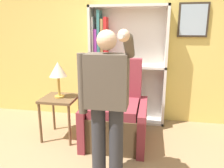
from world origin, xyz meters
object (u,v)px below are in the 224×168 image
armchair (116,116)px  side_table (60,104)px  person_standing (107,100)px  table_lamp (58,71)px  bookcase (118,67)px

armchair → side_table: armchair is taller
person_standing → table_lamp: (-0.87, 0.82, 0.12)m
side_table → table_lamp: table_lamp is taller
armchair → side_table: size_ratio=1.86×
armchair → table_lamp: armchair is taller
bookcase → armchair: (0.09, -0.74, -0.59)m
armchair → table_lamp: bearing=-175.0°
bookcase → person_standing: (0.14, -1.63, -0.05)m
person_standing → table_lamp: bearing=136.7°
table_lamp → person_standing: bearing=-43.3°
armchair → person_standing: bearing=-87.1°
side_table → table_lamp: size_ratio=1.22×
side_table → bookcase: bearing=47.8°
table_lamp → side_table: bearing=63.4°
bookcase → armchair: bearing=-82.7°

